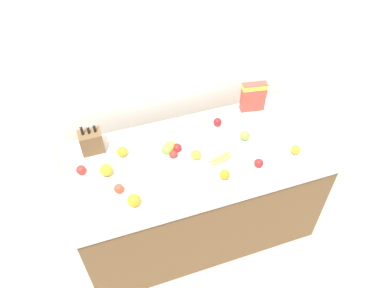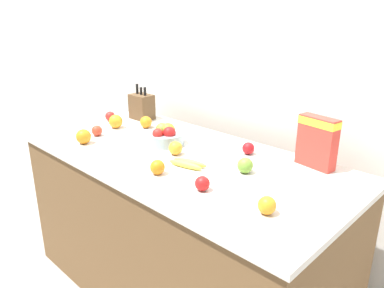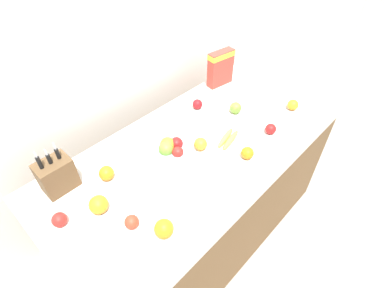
# 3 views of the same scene
# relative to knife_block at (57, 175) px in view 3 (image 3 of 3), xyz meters

# --- Properties ---
(ground_plane) EXTENTS (14.00, 14.00, 0.00)m
(ground_plane) POSITION_rel_knife_block_xyz_m (0.68, -0.30, -0.96)
(ground_plane) COLOR gray
(wall_back) EXTENTS (9.00, 0.06, 2.60)m
(wall_back) POSITION_rel_knife_block_xyz_m (0.68, 0.36, 0.34)
(wall_back) COLOR silver
(wall_back) RESTS_ON ground_plane
(counter) EXTENTS (1.83, 0.88, 0.87)m
(counter) POSITION_rel_knife_block_xyz_m (0.68, -0.30, -0.52)
(counter) COLOR brown
(counter) RESTS_ON ground_plane
(knife_block) EXTENTS (0.16, 0.11, 0.27)m
(knife_block) POSITION_rel_knife_block_xyz_m (0.00, 0.00, 0.00)
(knife_block) COLOR brown
(knife_block) RESTS_ON counter
(cereal_box) EXTENTS (0.20, 0.10, 0.25)m
(cereal_box) POSITION_rel_knife_block_xyz_m (1.27, 0.05, 0.05)
(cereal_box) COLOR red
(cereal_box) RESTS_ON counter
(fruit_bowl) EXTENTS (0.22, 0.22, 0.12)m
(fruit_bowl) POSITION_rel_knife_block_xyz_m (0.51, -0.24, -0.04)
(fruit_bowl) COLOR #99B2B7
(fruit_bowl) RESTS_ON counter
(banana_bunch) EXTENTS (0.19, 0.11, 0.03)m
(banana_bunch) POSITION_rel_knife_block_xyz_m (0.83, -0.38, -0.07)
(banana_bunch) COLOR yellow
(banana_bunch) RESTS_ON counter
(apple_rear) EXTENTS (0.06, 0.06, 0.06)m
(apple_rear) POSITION_rel_knife_block_xyz_m (0.10, -0.43, -0.06)
(apple_rear) COLOR red
(apple_rear) RESTS_ON counter
(apple_near_bananas) EXTENTS (0.07, 0.07, 0.07)m
(apple_near_bananas) POSITION_rel_knife_block_xyz_m (0.94, -0.04, -0.06)
(apple_near_bananas) COLOR #A31419
(apple_near_bananas) RESTS_ON counter
(apple_leftmost) EXTENTS (0.07, 0.07, 0.07)m
(apple_leftmost) POSITION_rel_knife_block_xyz_m (1.07, -0.25, -0.05)
(apple_leftmost) COLOR #6B9E33
(apple_leftmost) RESTS_ON counter
(apple_by_knife_block) EXTENTS (0.06, 0.06, 0.06)m
(apple_by_knife_block) POSITION_rel_knife_block_xyz_m (1.06, -0.52, -0.06)
(apple_by_knife_block) COLOR red
(apple_by_knife_block) RESTS_ON counter
(apple_front) EXTENTS (0.07, 0.07, 0.07)m
(apple_front) POSITION_rel_knife_block_xyz_m (-0.11, -0.19, -0.05)
(apple_front) COLOR red
(apple_front) RESTS_ON counter
(orange_mid_left) EXTENTS (0.07, 0.07, 0.07)m
(orange_mid_left) POSITION_rel_knife_block_xyz_m (1.36, -0.49, -0.05)
(orange_mid_left) COLOR orange
(orange_mid_left) RESTS_ON counter
(orange_back_center) EXTENTS (0.07, 0.07, 0.07)m
(orange_back_center) POSITION_rel_knife_block_xyz_m (0.67, -0.31, -0.05)
(orange_back_center) COLOR orange
(orange_back_center) RESTS_ON counter
(orange_front_center) EXTENTS (0.07, 0.07, 0.07)m
(orange_front_center) POSITION_rel_knife_block_xyz_m (0.79, -0.54, -0.05)
(orange_front_center) COLOR orange
(orange_front_center) RESTS_ON counter
(orange_by_cereal) EXTENTS (0.08, 0.08, 0.08)m
(orange_by_cereal) POSITION_rel_knife_block_xyz_m (0.17, -0.56, -0.05)
(orange_by_cereal) COLOR orange
(orange_by_cereal) RESTS_ON counter
(orange_front_right) EXTENTS (0.08, 0.08, 0.08)m
(orange_front_right) POSITION_rel_knife_block_xyz_m (0.19, -0.12, -0.05)
(orange_front_right) COLOR orange
(orange_front_right) RESTS_ON counter
(orange_near_bowl) EXTENTS (0.09, 0.09, 0.09)m
(orange_near_bowl) POSITION_rel_knife_block_xyz_m (0.05, -0.26, -0.04)
(orange_near_bowl) COLOR orange
(orange_near_bowl) RESTS_ON counter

